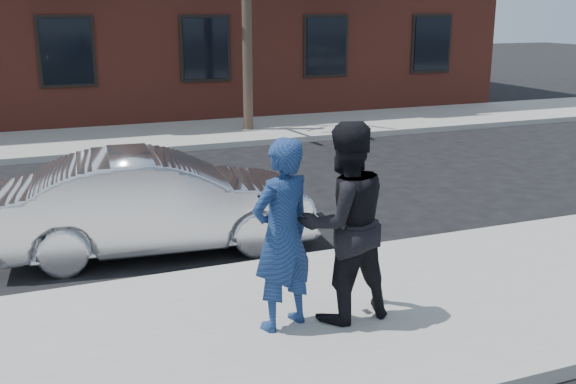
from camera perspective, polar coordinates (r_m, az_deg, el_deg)
name	(u,v)px	position (r m, az deg, el deg)	size (l,w,h in m)	color
ground	(176,346)	(7.07, -9.49, -12.70)	(100.00, 100.00, 0.00)	black
near_sidewalk	(181,350)	(6.81, -9.04, -13.08)	(50.00, 3.50, 0.15)	gray
near_curb	(147,283)	(8.42, -11.86, -7.54)	(50.00, 0.10, 0.15)	#999691
far_sidewalk	(75,142)	(17.72, -17.58, 4.06)	(50.00, 3.50, 0.15)	gray
far_curb	(82,156)	(15.96, -17.02, 2.93)	(50.00, 0.10, 0.15)	#999691
silver_sedan	(159,202)	(9.49, -10.86, -0.85)	(1.49, 4.26, 1.40)	silver
man_hoodie	(282,235)	(6.66, -0.50, -3.65)	(0.83, 0.68, 1.96)	navy
man_peacoat	(344,223)	(6.86, 4.77, -2.60)	(1.07, 0.86, 2.08)	black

